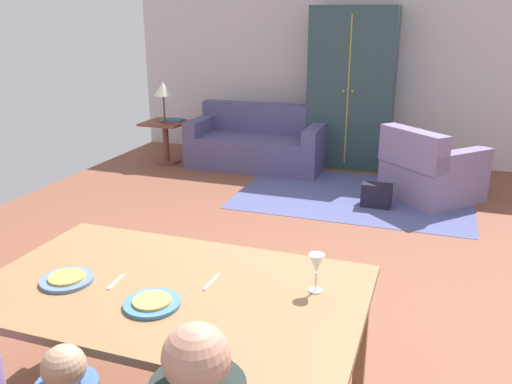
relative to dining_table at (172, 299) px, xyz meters
name	(u,v)px	position (x,y,z in m)	size (l,w,h in m)	color
ground_plane	(291,253)	(0.01, 2.12, -0.71)	(6.65, 6.77, 0.02)	brown
back_wall	(360,63)	(0.01, 5.56, 0.65)	(6.65, 0.10, 2.70)	silver
dining_table	(172,299)	(0.00, 0.00, 0.00)	(1.80, 1.07, 0.76)	olive
plate_near_man	(67,280)	(-0.49, -0.12, 0.07)	(0.25, 0.25, 0.02)	#5875A5
pizza_near_man	(67,277)	(-0.49, -0.12, 0.09)	(0.17, 0.17, 0.01)	gold
plate_near_child	(152,304)	(0.00, -0.18, 0.07)	(0.25, 0.25, 0.02)	teal
pizza_near_child	(152,301)	(0.00, -0.18, 0.09)	(0.17, 0.17, 0.01)	#E2A04C
wine_glass	(316,265)	(0.65, 0.18, 0.20)	(0.07, 0.07, 0.19)	silver
fork	(116,282)	(-0.27, -0.05, 0.07)	(0.02, 0.15, 0.01)	silver
knife	(212,282)	(0.16, 0.10, 0.07)	(0.01, 0.17, 0.01)	silver
area_rug	(354,195)	(0.28, 3.85, -0.69)	(2.60, 1.80, 0.01)	#4D5187
couch	(258,144)	(-1.19, 4.71, -0.39)	(1.81, 0.86, 0.82)	#504C7B
armchair	(430,172)	(1.08, 4.01, -0.38)	(1.21, 1.21, 0.82)	gray
armoire	(352,89)	(-0.02, 5.17, 0.35)	(1.10, 0.59, 2.10)	#2C4448
side_table	(166,136)	(-2.46, 4.45, -0.32)	(0.56, 0.56, 0.58)	brown
table_lamp	(163,90)	(-2.46, 4.45, 0.31)	(0.26, 0.26, 0.54)	#4C452F
book_lower	(176,122)	(-2.25, 4.39, -0.10)	(0.22, 0.16, 0.03)	#A43A30
book_upper	(175,120)	(-2.28, 4.41, -0.07)	(0.22, 0.16, 0.03)	#2D4C84
handbag	(376,195)	(0.56, 3.55, -0.57)	(0.32, 0.16, 0.26)	black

